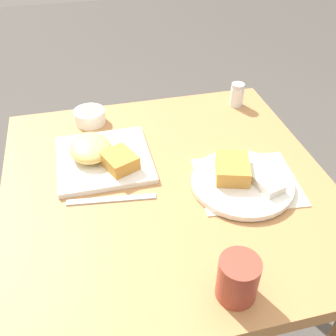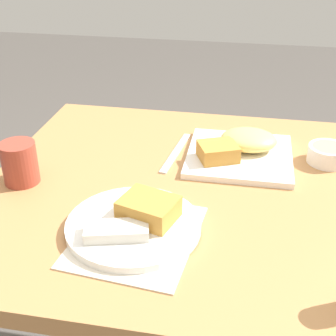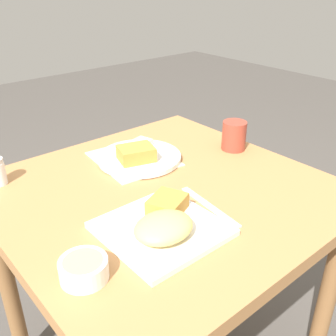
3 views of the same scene
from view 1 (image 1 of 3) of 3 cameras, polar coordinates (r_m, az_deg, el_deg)
The scene contains 9 objects.
ground_plane at distance 1.52m, azimuth -0.04°, elevation -22.49°, with size 8.00×8.00×0.00m, color #4C4742.
dining_table at distance 1.02m, azimuth -0.06°, elevation -6.19°, with size 0.81×0.79×0.70m.
menu_card at distance 0.98m, azimuth 11.41°, elevation -1.94°, with size 0.23×0.26×0.00m.
plate_square_near at distance 1.02m, azimuth -9.72°, elevation 1.88°, with size 0.24×0.24×0.06m.
plate_oval_far at distance 0.96m, azimuth 10.61°, elevation -1.57°, with size 0.24×0.24×0.05m.
sauce_ramekin at distance 1.19m, azimuth -11.30°, elevation 7.40°, with size 0.09×0.09×0.04m.
salt_shaker at distance 1.26m, azimuth 9.96°, elevation 10.25°, with size 0.04×0.04×0.07m.
butter_knife at distance 0.92m, azimuth -8.21°, elevation -4.53°, with size 0.04×0.21×0.00m.
coffee_mug at distance 0.73m, azimuth 10.09°, elevation -15.53°, with size 0.07×0.07×0.09m.
Camera 1 is at (0.70, -0.17, 1.34)m, focal length 42.00 mm.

